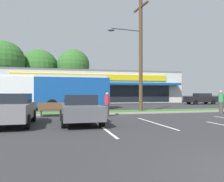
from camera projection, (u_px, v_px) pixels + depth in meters
grass_median at (111, 112)px, 17.65m from camera, size 56.00×2.20×0.12m
curb_lip at (115, 114)px, 16.47m from camera, size 56.00×0.24×0.12m
parking_stripe_0 at (104, 128)px, 9.93m from camera, size 0.12×4.80×0.01m
parking_stripe_1 at (155, 123)px, 11.64m from camera, size 0.12×4.80×0.01m
storefront_building at (89, 87)px, 38.73m from camera, size 29.50×12.12×5.16m
tree_left at (4, 62)px, 42.67m from camera, size 7.88×7.88×11.54m
tree_mid_left at (39, 69)px, 47.86m from camera, size 8.25×8.25×10.90m
tree_mid at (73, 65)px, 45.98m from camera, size 6.60×6.60×10.59m
utility_pole at (139, 52)px, 18.33m from camera, size 3.06×2.40×9.28m
city_bus at (42, 91)px, 21.30m from camera, size 12.75×2.76×3.25m
bus_stop_bench at (51, 109)px, 14.78m from camera, size 1.60×0.45×0.95m
car_0 at (201, 99)px, 31.53m from camera, size 4.50×1.85×1.54m
car_3 at (69, 99)px, 27.11m from camera, size 4.48×2.01×1.58m
car_4 at (12, 109)px, 10.85m from camera, size 1.93×4.38×1.55m
car_5 at (80, 109)px, 11.62m from camera, size 1.95×4.59×1.47m
pedestrian_near_bench at (107, 104)px, 15.03m from camera, size 0.33×0.33×1.62m
pedestrian_by_pole at (221, 102)px, 17.02m from camera, size 0.36×0.36×1.77m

